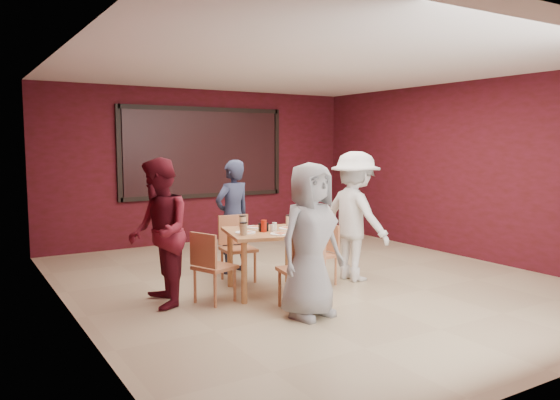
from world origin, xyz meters
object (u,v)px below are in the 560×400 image
dining_table (267,238)px  diner_back (233,216)px  chair_left (210,263)px  diner_left (159,233)px  diner_front (310,240)px  diner_right (355,216)px  chair_back (236,244)px  chair_front (303,266)px  chair_right (323,251)px

dining_table → diner_back: 1.16m
chair_left → diner_left: bearing=159.6°
dining_table → diner_front: diner_front is taller
dining_table → diner_right: (1.31, -0.07, 0.19)m
chair_back → diner_left: size_ratio=0.52×
diner_front → diner_right: (1.40, 0.98, 0.04)m
chair_back → dining_table: bearing=-85.9°
chair_back → diner_back: bearing=69.3°
chair_front → diner_right: bearing=30.1°
diner_back → chair_front: bearing=71.7°
chair_right → diner_left: diner_left is taller
dining_table → diner_right: diner_right is taller
dining_table → chair_right: bearing=-2.5°
chair_right → diner_right: bearing=-4.4°
chair_right → diner_front: diner_front is taller
diner_back → diner_left: 1.76m
diner_left → diner_back: bearing=135.7°
chair_front → chair_left: (-0.73, 0.79, -0.03)m
chair_back → diner_back: 0.54m
chair_right → diner_back: 1.43m
diner_front → chair_right: bearing=38.8°
diner_front → diner_right: bearing=25.5°
dining_table → diner_right: 1.32m
chair_left → diner_back: diner_back is taller
diner_front → diner_right: 1.71m
diner_front → chair_left: bearing=116.1°
diner_right → chair_front: bearing=115.1°
diner_back → chair_left: bearing=40.1°
diner_right → dining_table: bearing=81.7°
dining_table → diner_left: bearing=174.8°
chair_front → chair_right: bearing=43.5°
chair_left → diner_left: diner_left is taller
diner_left → chair_left: bearing=79.5°
dining_table → chair_back: dining_table is taller
chair_right → diner_front: 1.42m
chair_front → diner_back: diner_back is taller
dining_table → chair_front: size_ratio=1.33×
dining_table → chair_left: dining_table is taller
chair_back → diner_left: (-1.27, -0.62, 0.35)m
chair_left → diner_front: (0.70, -0.98, 0.35)m
chair_back → diner_front: size_ratio=0.53×
chair_left → diner_front: diner_front is taller
diner_back → diner_right: diner_right is taller
chair_right → diner_right: size_ratio=0.45×
chair_left → chair_right: 1.61m
diner_left → diner_right: 2.64m
chair_right → chair_back: bearing=138.3°
dining_table → diner_front: 1.07m
chair_back → diner_front: 1.82m
chair_front → diner_right: size_ratio=0.51×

